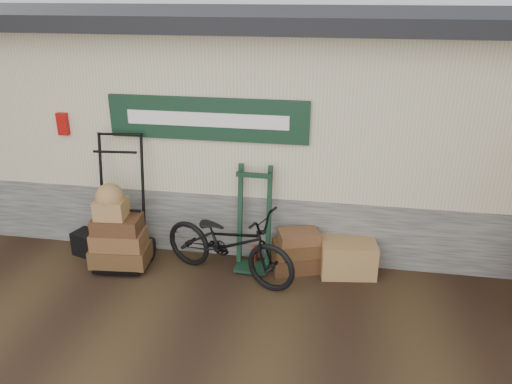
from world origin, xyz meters
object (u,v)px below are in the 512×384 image
(green_barrow, at_px, (254,219))
(suitcase_stack, at_px, (296,250))
(porter_trolley, at_px, (120,201))
(wicker_hamper, at_px, (348,257))
(black_trunk, at_px, (87,243))
(bicycle, at_px, (228,239))

(green_barrow, height_order, suitcase_stack, green_barrow)
(porter_trolley, distance_m, suitcase_stack, 2.41)
(wicker_hamper, bearing_deg, black_trunk, -178.39)
(green_barrow, distance_m, suitcase_stack, 0.71)
(black_trunk, height_order, bicycle, bicycle)
(porter_trolley, relative_size, black_trunk, 5.33)
(black_trunk, distance_m, bicycle, 2.15)
(suitcase_stack, bearing_deg, porter_trolley, -175.94)
(wicker_hamper, relative_size, bicycle, 0.37)
(porter_trolley, bearing_deg, suitcase_stack, -1.02)
(suitcase_stack, relative_size, wicker_hamper, 0.92)
(wicker_hamper, height_order, black_trunk, wicker_hamper)
(suitcase_stack, xyz_separation_m, black_trunk, (-2.94, -0.08, -0.12))
(porter_trolley, xyz_separation_m, suitcase_stack, (2.33, 0.17, -0.61))
(wicker_hamper, relative_size, black_trunk, 2.09)
(green_barrow, bearing_deg, black_trunk, -175.88)
(bicycle, bearing_deg, black_trunk, 102.96)
(porter_trolley, height_order, suitcase_stack, porter_trolley)
(bicycle, bearing_deg, green_barrow, -19.76)
(wicker_hamper, bearing_deg, green_barrow, -179.16)
(suitcase_stack, height_order, wicker_hamper, suitcase_stack)
(green_barrow, relative_size, suitcase_stack, 2.16)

